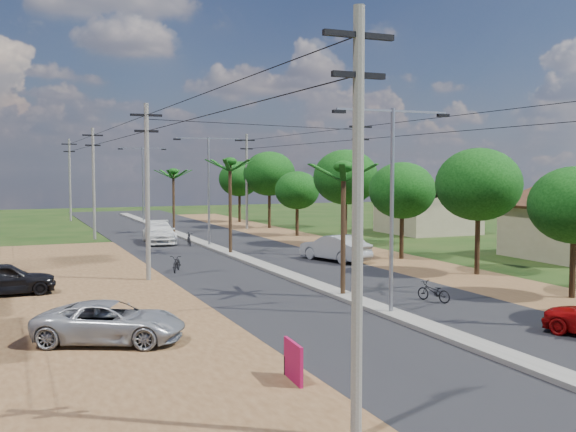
% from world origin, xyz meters
% --- Properties ---
extents(ground, '(160.00, 160.00, 0.00)m').
position_xyz_m(ground, '(0.00, 0.00, 0.00)').
color(ground, black).
rests_on(ground, ground).
extents(road, '(12.00, 110.00, 0.04)m').
position_xyz_m(road, '(0.00, 15.00, 0.02)').
color(road, black).
rests_on(road, ground).
extents(median, '(1.00, 90.00, 0.18)m').
position_xyz_m(median, '(0.00, 18.00, 0.09)').
color(median, '#605E56').
rests_on(median, ground).
extents(dirt_shoulder_east, '(5.00, 90.00, 0.03)m').
position_xyz_m(dirt_shoulder_east, '(8.50, 15.00, 0.01)').
color(dirt_shoulder_east, '#50321B').
rests_on(dirt_shoulder_east, ground).
extents(house_east_far, '(7.60, 7.50, 4.60)m').
position_xyz_m(house_east_far, '(21.00, 28.00, 2.39)').
color(house_east_far, gray).
rests_on(house_east_far, ground).
extents(tree_east_b, '(4.00, 4.00, 5.83)m').
position_xyz_m(tree_east_b, '(9.30, 0.00, 4.11)').
color(tree_east_b, black).
rests_on(tree_east_b, ground).
extents(tree_east_c, '(4.60, 4.60, 6.83)m').
position_xyz_m(tree_east_c, '(9.70, 7.00, 4.86)').
color(tree_east_c, black).
rests_on(tree_east_c, ground).
extents(tree_east_d, '(4.20, 4.20, 6.13)m').
position_xyz_m(tree_east_d, '(9.40, 14.00, 4.34)').
color(tree_east_d, black).
rests_on(tree_east_d, ground).
extents(tree_east_e, '(4.80, 4.80, 7.14)m').
position_xyz_m(tree_east_e, '(9.60, 22.00, 5.09)').
color(tree_east_e, black).
rests_on(tree_east_e, ground).
extents(tree_east_f, '(3.80, 3.80, 5.52)m').
position_xyz_m(tree_east_f, '(9.20, 30.00, 3.89)').
color(tree_east_f, black).
rests_on(tree_east_f, ground).
extents(tree_east_g, '(5.00, 5.00, 7.38)m').
position_xyz_m(tree_east_g, '(9.80, 38.00, 5.24)').
color(tree_east_g, black).
rests_on(tree_east_g, ground).
extents(tree_east_h, '(4.40, 4.40, 6.52)m').
position_xyz_m(tree_east_h, '(9.50, 46.00, 4.64)').
color(tree_east_h, black).
rests_on(tree_east_h, ground).
extents(palm_median_near, '(2.00, 2.00, 6.15)m').
position_xyz_m(palm_median_near, '(0.00, 4.00, 5.54)').
color(palm_median_near, black).
rests_on(palm_median_near, ground).
extents(palm_median_mid, '(2.00, 2.00, 6.55)m').
position_xyz_m(palm_median_mid, '(0.00, 20.00, 5.90)').
color(palm_median_mid, black).
rests_on(palm_median_mid, ground).
extents(palm_median_far, '(2.00, 2.00, 5.85)m').
position_xyz_m(palm_median_far, '(0.00, 36.00, 5.26)').
color(palm_median_far, black).
rests_on(palm_median_far, ground).
extents(streetlight_near, '(5.10, 0.18, 8.00)m').
position_xyz_m(streetlight_near, '(0.00, 0.00, 4.79)').
color(streetlight_near, gray).
rests_on(streetlight_near, ground).
extents(streetlight_mid, '(5.10, 0.18, 8.00)m').
position_xyz_m(streetlight_mid, '(0.00, 25.00, 4.79)').
color(streetlight_mid, gray).
rests_on(streetlight_mid, ground).
extents(streetlight_far, '(5.10, 0.18, 8.00)m').
position_xyz_m(streetlight_far, '(0.00, 50.00, 4.79)').
color(streetlight_far, gray).
rests_on(streetlight_far, ground).
extents(utility_pole_w_a, '(1.60, 0.24, 9.00)m').
position_xyz_m(utility_pole_w_a, '(-7.00, -10.00, 4.76)').
color(utility_pole_w_a, '#605E56').
rests_on(utility_pole_w_a, ground).
extents(utility_pole_w_b, '(1.60, 0.24, 9.00)m').
position_xyz_m(utility_pole_w_b, '(-7.00, 12.00, 4.76)').
color(utility_pole_w_b, '#605E56').
rests_on(utility_pole_w_b, ground).
extents(utility_pole_w_c, '(1.60, 0.24, 9.00)m').
position_xyz_m(utility_pole_w_c, '(-7.00, 34.00, 4.76)').
color(utility_pole_w_c, '#605E56').
rests_on(utility_pole_w_c, ground).
extents(utility_pole_w_d, '(1.60, 0.24, 9.00)m').
position_xyz_m(utility_pole_w_d, '(-7.00, 55.00, 4.76)').
color(utility_pole_w_d, '#605E56').
rests_on(utility_pole_w_d, ground).
extents(utility_pole_e_b, '(1.60, 0.24, 9.00)m').
position_xyz_m(utility_pole_e_b, '(7.50, 16.00, 4.76)').
color(utility_pole_e_b, '#605E56').
rests_on(utility_pole_e_b, ground).
extents(utility_pole_e_c, '(1.60, 0.24, 9.00)m').
position_xyz_m(utility_pole_e_c, '(7.50, 38.00, 4.76)').
color(utility_pole_e_c, '#605E56').
rests_on(utility_pole_e_c, ground).
extents(car_silver_mid, '(3.02, 5.19, 1.62)m').
position_xyz_m(car_silver_mid, '(5.00, 14.64, 0.81)').
color(car_silver_mid, gray).
rests_on(car_silver_mid, ground).
extents(car_white_far, '(2.95, 5.85, 1.63)m').
position_xyz_m(car_white_far, '(-2.84, 28.84, 0.81)').
color(car_white_far, silver).
rests_on(car_white_far, ground).
extents(car_parked_silver, '(5.33, 4.06, 1.34)m').
position_xyz_m(car_parked_silver, '(-10.62, 0.01, 0.67)').
color(car_parked_silver, gray).
rests_on(car_parked_silver, ground).
extents(car_parked_dark, '(4.50, 2.03, 1.50)m').
position_xyz_m(car_parked_dark, '(-13.80, 10.28, 0.75)').
color(car_parked_dark, black).
rests_on(car_parked_dark, ground).
extents(moto_rider_east, '(1.10, 1.74, 0.86)m').
position_xyz_m(moto_rider_east, '(3.09, 1.58, 0.43)').
color(moto_rider_east, black).
rests_on(moto_rider_east, ground).
extents(moto_rider_west_a, '(1.25, 1.86, 0.93)m').
position_xyz_m(moto_rider_west_a, '(-5.00, 14.18, 0.46)').
color(moto_rider_west_a, black).
rests_on(moto_rider_west_a, ground).
extents(moto_rider_west_b, '(0.66, 1.69, 0.99)m').
position_xyz_m(moto_rider_west_b, '(-1.20, 26.19, 0.50)').
color(moto_rider_west_b, black).
rests_on(moto_rider_west_b, ground).
extents(roadside_sign, '(0.19, 1.33, 1.11)m').
position_xyz_m(roadside_sign, '(-6.71, -6.00, 0.55)').
color(roadside_sign, maroon).
rests_on(roadside_sign, ground).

